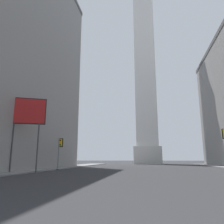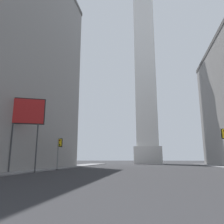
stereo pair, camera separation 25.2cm
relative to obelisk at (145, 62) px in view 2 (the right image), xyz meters
The scene contains 4 objects.
sidewalk_left 61.05m from the obelisk, 108.90° to the right, with size 5.00×87.70×0.15m, color slate.
obelisk is the anchor object (origin of this frame).
traffic_light_mid_left 54.91m from the obelisk, 107.38° to the right, with size 0.78×0.50×4.80m.
billboard_sign 59.36m from the obelisk, 105.97° to the right, with size 4.07×1.82×9.12m.
Camera 2 is at (0.60, -1.13, 1.67)m, focal length 35.00 mm.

